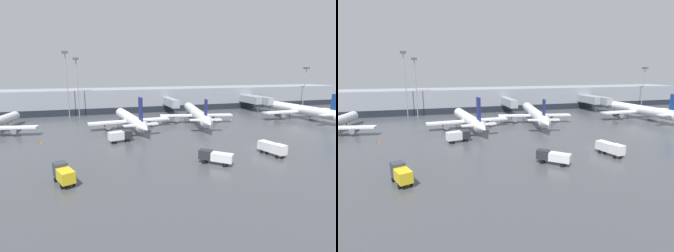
% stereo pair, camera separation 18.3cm
% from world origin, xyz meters
% --- Properties ---
extents(ground_plane, '(320.00, 320.00, 0.00)m').
position_xyz_m(ground_plane, '(0.00, 0.00, 0.00)').
color(ground_plane, '#424449').
extents(terminal_building, '(160.00, 31.82, 9.00)m').
position_xyz_m(terminal_building, '(0.25, 61.79, 4.50)').
color(terminal_building, gray).
rests_on(terminal_building, ground_plane).
extents(parked_jet_0, '(27.95, 39.08, 9.40)m').
position_xyz_m(parked_jet_0, '(34.74, 27.55, 3.07)').
color(parked_jet_0, silver).
rests_on(parked_jet_0, ground_plane).
extents(parked_jet_1, '(23.51, 31.94, 9.79)m').
position_xyz_m(parked_jet_1, '(-23.30, 27.77, 2.59)').
color(parked_jet_1, silver).
rests_on(parked_jet_1, ground_plane).
extents(parked_jet_3, '(22.72, 37.71, 8.84)m').
position_xyz_m(parked_jet_3, '(-2.26, 29.79, 2.99)').
color(parked_jet_3, silver).
rests_on(parked_jet_3, ground_plane).
extents(service_truck_0, '(2.98, 6.02, 2.54)m').
position_xyz_m(service_truck_0, '(-0.33, -4.42, 1.55)').
color(service_truck_0, silver).
rests_on(service_truck_0, ground_plane).
extents(service_truck_1, '(3.53, 5.16, 2.86)m').
position_xyz_m(service_truck_1, '(-38.08, -7.23, 1.61)').
color(service_truck_1, gold).
rests_on(service_truck_1, ground_plane).
extents(service_truck_2, '(5.53, 5.26, 2.33)m').
position_xyz_m(service_truck_2, '(-13.17, -5.91, 1.42)').
color(service_truck_2, silver).
rests_on(service_truck_2, ground_plane).
extents(service_truck_3, '(5.62, 3.35, 2.52)m').
position_xyz_m(service_truck_3, '(-27.76, 13.42, 1.56)').
color(service_truck_3, silver).
rests_on(service_truck_3, ground_plane).
extents(traffic_cone_0, '(0.41, 0.41, 0.78)m').
position_xyz_m(traffic_cone_0, '(-45.05, 17.19, 0.39)').
color(traffic_cone_0, orange).
rests_on(traffic_cone_0, ground_plane).
extents(traffic_cone_1, '(0.44, 0.44, 0.58)m').
position_xyz_m(traffic_cone_1, '(10.33, 30.13, 0.29)').
color(traffic_cone_1, orange).
rests_on(traffic_cone_1, ground_plane).
extents(traffic_cone_3, '(0.40, 0.40, 0.67)m').
position_xyz_m(traffic_cone_3, '(45.47, 33.54, 0.34)').
color(traffic_cone_3, orange).
rests_on(traffic_cone_3, ground_plane).
extents(apron_light_mast_0, '(1.80, 1.80, 20.49)m').
position_xyz_m(apron_light_mast_0, '(-38.06, 50.76, 15.93)').
color(apron_light_mast_0, gray).
rests_on(apron_light_mast_0, ground_plane).
extents(apron_light_mast_1, '(1.80, 1.80, 22.57)m').
position_xyz_m(apron_light_mast_1, '(-41.40, 50.81, 17.31)').
color(apron_light_mast_1, gray).
rests_on(apron_light_mast_1, ground_plane).
extents(apron_light_mast_2, '(1.80, 1.80, 17.60)m').
position_xyz_m(apron_light_mast_2, '(57.98, 50.40, 13.96)').
color(apron_light_mast_2, gray).
rests_on(apron_light_mast_2, ground_plane).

